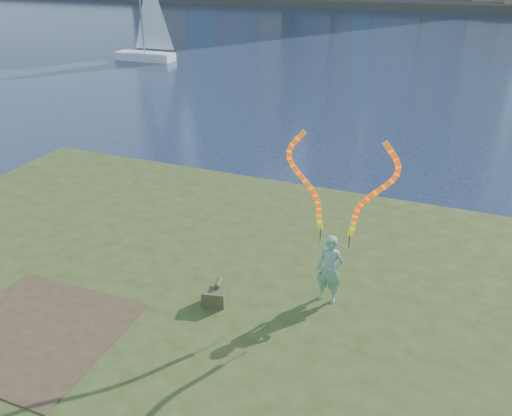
% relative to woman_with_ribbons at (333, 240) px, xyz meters
% --- Properties ---
extents(ground, '(320.00, 320.00, 0.00)m').
position_rel_woman_with_ribbons_xyz_m(ground, '(-2.80, 0.10, -2.24)').
color(ground, '#19253E').
rests_on(ground, ground).
extents(grassy_knoll, '(20.00, 18.00, 0.80)m').
position_rel_woman_with_ribbons_xyz_m(grassy_knoll, '(-2.80, -2.19, -1.90)').
color(grassy_knoll, '#364518').
rests_on(grassy_knoll, ground).
extents(dirt_patch, '(3.20, 3.00, 0.02)m').
position_rel_woman_with_ribbons_xyz_m(dirt_patch, '(-5.00, -3.10, -1.43)').
color(dirt_patch, '#47331E').
rests_on(dirt_patch, grassy_knoll).
extents(woman_with_ribbons, '(2.00, 0.41, 3.91)m').
position_rel_woman_with_ribbons_xyz_m(woman_with_ribbons, '(0.00, 0.00, 0.00)').
color(woman_with_ribbons, '#13733F').
rests_on(woman_with_ribbons, grassy_knoll).
extents(canvas_bag, '(0.53, 0.59, 0.45)m').
position_rel_woman_with_ribbons_xyz_m(canvas_bag, '(-2.16, -1.03, -1.25)').
color(canvas_bag, '#443F25').
rests_on(canvas_bag, grassy_knoll).
extents(sailboat, '(5.01, 1.62, 7.58)m').
position_rel_woman_with_ribbons_xyz_m(sailboat, '(-21.03, 25.87, -0.93)').
color(sailboat, white).
rests_on(sailboat, ground).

